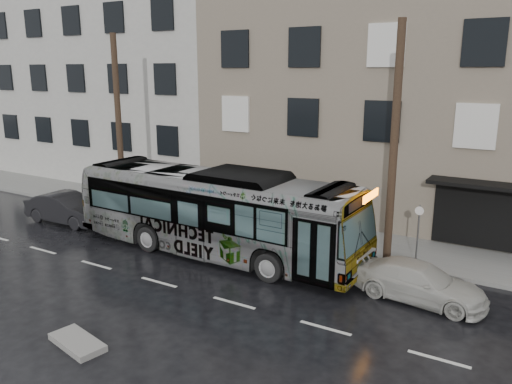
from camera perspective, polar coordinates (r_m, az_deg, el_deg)
ground at (r=20.20m, az=-6.29°, el=-7.74°), size 120.00×120.00×0.00m
sidewalk at (r=24.03m, az=0.72°, el=-3.94°), size 90.00×3.60×0.15m
building_taupe at (r=28.45m, az=17.80°, el=9.32°), size 20.00×12.00×11.00m
building_grey at (r=41.42m, az=-15.07°, el=14.14°), size 26.00×15.00×16.00m
utility_pole_front at (r=19.10m, az=15.49°, el=5.06°), size 0.30×0.30×9.00m
utility_pole_rear at (r=26.42m, az=-15.41°, el=7.34°), size 0.30×0.30×9.00m
sign_post at (r=19.59m, az=17.98°, el=-4.84°), size 0.06×0.06×2.40m
bus at (r=20.34m, az=-4.75°, el=-2.27°), size 12.82×3.32×3.55m
white_sedan at (r=17.41m, az=18.17°, el=-9.77°), size 4.43×2.14×1.24m
dark_sedan at (r=26.35m, az=-20.80°, el=-1.75°), size 4.56×1.73×1.48m
slush_pile at (r=15.13m, az=-19.74°, el=-15.87°), size 1.93×1.15×0.18m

